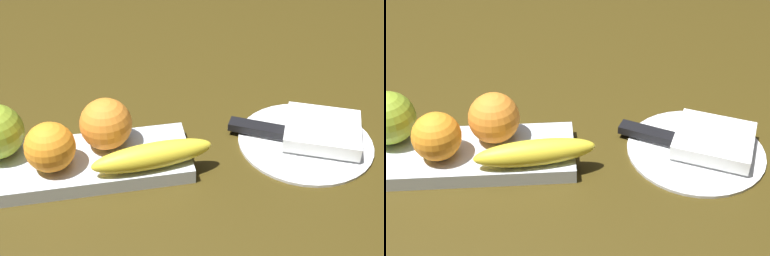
# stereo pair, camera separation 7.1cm
# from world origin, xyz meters

# --- Properties ---
(ground_plane) EXTENTS (2.40, 2.40, 0.00)m
(ground_plane) POSITION_xyz_m (0.00, 0.00, 0.00)
(ground_plane) COLOR #3C300F
(fruit_tray) EXTENTS (0.34, 0.12, 0.02)m
(fruit_tray) POSITION_xyz_m (0.01, -0.04, 0.01)
(fruit_tray) COLOR silver
(fruit_tray) RESTS_ON ground_plane
(banana) EXTENTS (0.17, 0.06, 0.04)m
(banana) POSITION_xyz_m (0.13, -0.07, 0.04)
(banana) COLOR yellow
(banana) RESTS_ON fruit_tray
(orange_near_apple) EXTENTS (0.07, 0.07, 0.07)m
(orange_near_apple) POSITION_xyz_m (0.07, -0.01, 0.06)
(orange_near_apple) COLOR orange
(orange_near_apple) RESTS_ON fruit_tray
(orange_near_banana) EXTENTS (0.07, 0.07, 0.07)m
(orange_near_banana) POSITION_xyz_m (-0.01, -0.05, 0.06)
(orange_near_banana) COLOR orange
(orange_near_banana) RESTS_ON fruit_tray
(dinner_plate) EXTENTS (0.20, 0.20, 0.01)m
(dinner_plate) POSITION_xyz_m (0.36, -0.04, 0.00)
(dinner_plate) COLOR white
(dinner_plate) RESTS_ON ground_plane
(folded_napkin) EXTENTS (0.14, 0.14, 0.02)m
(folded_napkin) POSITION_xyz_m (0.39, -0.04, 0.02)
(folded_napkin) COLOR white
(folded_napkin) RESTS_ON dinner_plate
(knife) EXTENTS (0.17, 0.10, 0.01)m
(knife) POSITION_xyz_m (0.31, -0.01, 0.01)
(knife) COLOR silver
(knife) RESTS_ON dinner_plate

